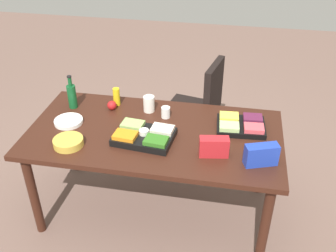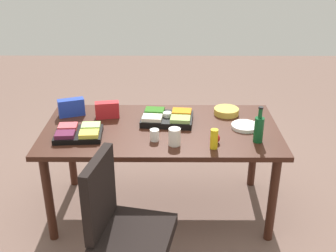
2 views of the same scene
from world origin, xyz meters
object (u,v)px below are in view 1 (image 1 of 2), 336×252
at_px(wine_bottle, 72,95).
at_px(veggie_tray, 144,136).
at_px(chip_bag_red, 214,147).
at_px(mayo_jar, 149,104).
at_px(conference_table, 154,141).
at_px(chip_bowl, 68,142).
at_px(chip_bag_blue, 261,155).
at_px(paper_plate_stack, 69,121).
at_px(fruit_platter, 241,125).
at_px(office_chair, 195,119).
at_px(apple_red, 112,105).
at_px(paper_cup, 166,112).
at_px(mustard_bottle, 116,97).

bearing_deg(wine_bottle, veggie_tray, -27.26).
distance_m(veggie_tray, chip_bag_red, 0.52).
xyz_separation_m(mayo_jar, chip_bag_red, (0.57, -0.50, 0.00)).
xyz_separation_m(veggie_tray, chip_bag_red, (0.51, -0.09, 0.03)).
height_order(conference_table, chip_bowl, chip_bowl).
relative_size(chip_bag_blue, chip_bag_red, 1.10).
relative_size(mayo_jar, chip_bag_red, 0.66).
relative_size(veggie_tray, paper_plate_stack, 2.04).
xyz_separation_m(conference_table, fruit_platter, (0.64, 0.16, 0.12)).
height_order(paper_plate_stack, chip_bowl, chip_bowl).
distance_m(office_chair, chip_bowl, 1.48).
height_order(chip_bag_blue, apple_red, chip_bag_blue).
height_order(veggie_tray, fruit_platter, veggie_tray).
distance_m(fruit_platter, paper_cup, 0.59).
bearing_deg(office_chair, apple_red, -134.46).
height_order(office_chair, fruit_platter, office_chair).
relative_size(fruit_platter, wine_bottle, 1.33).
relative_size(conference_table, chip_bowl, 8.89).
xyz_separation_m(chip_bag_blue, wine_bottle, (-1.51, 0.49, 0.03)).
relative_size(conference_table, office_chair, 1.90).
bearing_deg(chip_bowl, chip_bag_blue, 1.41).
distance_m(mayo_jar, apple_red, 0.31).
bearing_deg(conference_table, wine_bottle, 161.95).
xyz_separation_m(office_chair, paper_plate_stack, (-0.90, -0.90, 0.42)).
xyz_separation_m(conference_table, chip_bag_red, (0.46, -0.21, 0.16)).
relative_size(office_chair, fruit_platter, 2.65).
relative_size(conference_table, apple_red, 25.06).
relative_size(paper_cup, chip_bag_red, 0.45).
xyz_separation_m(fruit_platter, wine_bottle, (-1.38, 0.08, 0.08)).
bearing_deg(mayo_jar, apple_red, -174.12).
xyz_separation_m(veggie_tray, mustard_bottle, (-0.35, 0.46, 0.04)).
relative_size(chip_bag_blue, chip_bowl, 1.03).
height_order(fruit_platter, wine_bottle, wine_bottle).
xyz_separation_m(chip_bag_blue, paper_cup, (-0.73, 0.47, -0.03)).
relative_size(fruit_platter, chip_bag_red, 1.89).
relative_size(apple_red, wine_bottle, 0.27).
bearing_deg(mayo_jar, chip_bowl, -128.56).
bearing_deg(chip_bag_red, wine_bottle, 159.59).
bearing_deg(chip_bowl, office_chair, 56.60).
relative_size(conference_table, chip_bag_blue, 8.66).
height_order(conference_table, fruit_platter, fruit_platter).
xyz_separation_m(office_chair, wine_bottle, (-0.95, -0.66, 0.52)).
distance_m(apple_red, mustard_bottle, 0.09).
relative_size(paper_plate_stack, mustard_bottle, 1.46).
height_order(chip_bag_blue, paper_plate_stack, chip_bag_blue).
bearing_deg(paper_plate_stack, veggie_tray, -10.39).
relative_size(office_chair, chip_bag_blue, 4.55).
height_order(fruit_platter, chip_bag_red, chip_bag_red).
bearing_deg(paper_cup, fruit_platter, -5.59).
bearing_deg(mayo_jar, veggie_tray, -82.06).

